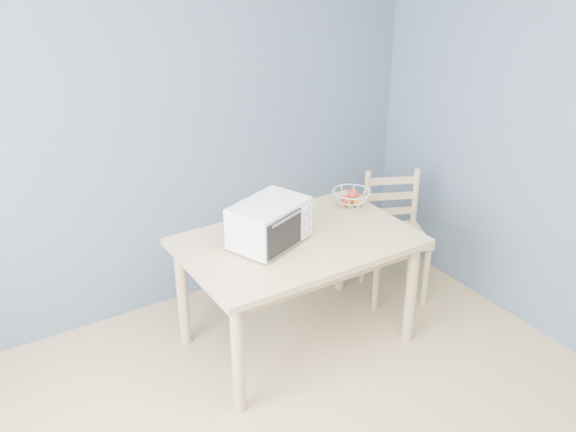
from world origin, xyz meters
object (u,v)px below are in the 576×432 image
dining_chair (394,237)px  dining_table (297,254)px  fruit_basket (351,198)px  toaster_oven (268,224)px

dining_chair → dining_table: bearing=-146.4°
fruit_basket → dining_chair: size_ratio=0.29×
dining_table → toaster_oven: 0.31m
toaster_oven → fruit_basket: (0.74, 0.17, -0.08)m
dining_table → toaster_oven: size_ratio=2.60×
fruit_basket → dining_chair: dining_chair is taller
dining_table → toaster_oven: (-0.19, 0.03, 0.24)m
dining_table → fruit_basket: size_ratio=5.46×
fruit_basket → dining_chair: bearing=-6.6°
dining_table → dining_chair: bearing=9.7°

